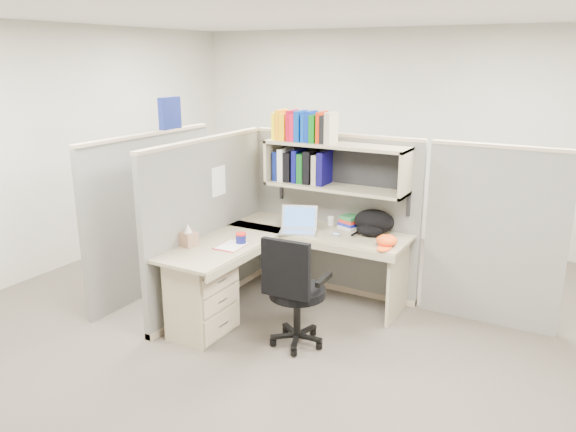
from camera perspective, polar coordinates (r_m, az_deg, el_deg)
The scene contains 14 objects.
ground at distance 5.23m, azimuth 0.25°, elevation -10.74°, with size 6.00×6.00×0.00m, color #37322A.
room_shell at distance 4.73m, azimuth 0.27°, elevation 7.10°, with size 6.00×6.00×6.00m.
cubicle at distance 5.44m, azimuth -0.81°, elevation 0.60°, with size 3.79×1.84×1.95m.
desk at distance 5.02m, azimuth -5.44°, elevation -6.46°, with size 1.74×1.75×0.73m.
laptop at distance 5.30m, azimuth 1.02°, elevation -0.42°, with size 0.34×0.34×0.25m, color silver, non-canonical shape.
backpack at distance 5.31m, azimuth 8.55°, elevation -0.67°, with size 0.39×0.30×0.23m, color black, non-canonical shape.
orange_cap at distance 5.03m, azimuth 10.00°, elevation -2.45°, with size 0.18×0.21×0.10m, color #F54F15, non-canonical shape.
snack_canister at distance 5.04m, azimuth -4.81°, elevation -2.23°, with size 0.10×0.10×0.10m.
tissue_box at distance 5.02m, azimuth -10.09°, elevation -1.92°, with size 0.13×0.13×0.20m, color #9F755A, non-canonical shape.
mouse at distance 5.26m, azimuth 4.92°, elevation -1.84°, with size 0.08×0.05×0.03m, color #90A7CD.
paper_cup at distance 5.57m, azimuth 4.36°, elevation -0.50°, with size 0.06×0.06×0.09m, color white.
book_stack at distance 5.53m, azimuth 6.55°, elevation -0.52°, with size 0.18×0.25×0.12m, color slate, non-canonical shape.
loose_paper at distance 5.00m, azimuth -5.72°, elevation -2.99°, with size 0.21×0.27×0.00m, color silver, non-canonical shape.
task_chair at distance 4.67m, azimuth 0.70°, elevation -9.37°, with size 0.52×0.48×0.99m.
Camera 1 is at (2.27, -4.09, 2.34)m, focal length 35.00 mm.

